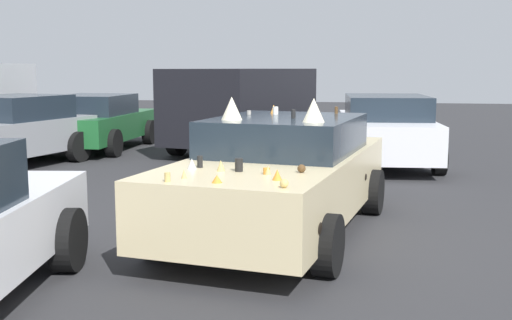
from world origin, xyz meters
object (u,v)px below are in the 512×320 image
Objects in this scene: parked_sedan_far_right at (385,129)px; parked_van_behind_right at (245,104)px; parked_sedan_behind_left at (6,131)px; parked_sedan_near_left at (97,122)px; art_car_decorated at (281,174)px.

parked_van_behind_right is at bearing 58.55° from parked_sedan_far_right.
parked_sedan_behind_left is 2.99m from parked_sedan_near_left.
parked_sedan_behind_left is at bearing 98.59° from parked_sedan_far_right.
art_car_decorated is at bearing 27.49° from parked_van_behind_right.
parked_sedan_far_right is (1.90, -7.61, 0.01)m from parked_sedan_behind_left.
parked_sedan_behind_left is (-3.54, 4.24, -0.39)m from parked_van_behind_right.
parked_sedan_far_right is at bearing 176.20° from art_car_decorated.
parked_van_behind_right is 1.30× the size of parked_sedan_near_left.
parked_sedan_behind_left is at bearing -37.79° from parked_van_behind_right.
parked_sedan_behind_left reaches higher than parked_sedan_near_left.
parked_sedan_far_right is (-1.01, -6.96, 0.04)m from parked_sedan_near_left.
parked_van_behind_right is 3.67m from parked_sedan_near_left.
art_car_decorated is 7.49m from parked_sedan_behind_left.
art_car_decorated is 7.89m from parked_van_behind_right.
parked_sedan_near_left is (2.92, -0.65, -0.04)m from parked_sedan_behind_left.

